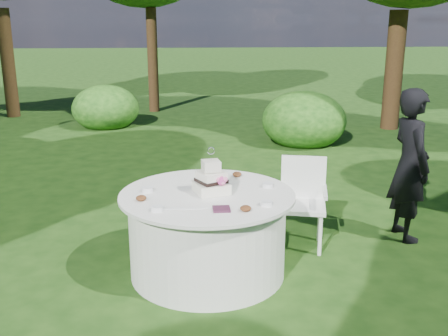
{
  "coord_description": "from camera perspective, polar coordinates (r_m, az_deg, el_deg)",
  "views": [
    {
      "loc": [
        -0.2,
        -4.39,
        2.25
      ],
      "look_at": [
        0.15,
        0.0,
        1.0
      ],
      "focal_mm": 42.0,
      "sensor_mm": 36.0,
      "label": 1
    }
  ],
  "objects": [
    {
      "name": "ground",
      "position": [
        4.94,
        -1.77,
        -11.27
      ],
      "size": [
        80.0,
        80.0,
        0.0
      ],
      "primitive_type": "plane",
      "color": "#16360E",
      "rests_on": "ground"
    },
    {
      "name": "napkins",
      "position": [
        4.24,
        -0.28,
        -4.48
      ],
      "size": [
        0.14,
        0.14,
        0.02
      ],
      "primitive_type": "cube",
      "color": "#451D33",
      "rests_on": "table"
    },
    {
      "name": "feather_plume",
      "position": [
        4.27,
        -4.39,
        -4.42
      ],
      "size": [
        0.48,
        0.07,
        0.01
      ],
      "primitive_type": "ellipsoid",
      "color": "white",
      "rests_on": "table"
    },
    {
      "name": "guest",
      "position": [
        5.76,
        19.59,
        0.31
      ],
      "size": [
        0.42,
        0.61,
        1.6
      ],
      "primitive_type": "imported",
      "rotation": [
        0.0,
        0.0,
        1.64
      ],
      "color": "black",
      "rests_on": "ground"
    },
    {
      "name": "table",
      "position": [
        4.78,
        -1.81,
        -7.11
      ],
      "size": [
        1.56,
        1.56,
        0.77
      ],
      "color": "white",
      "rests_on": "ground"
    },
    {
      "name": "cake",
      "position": [
        4.62,
        -1.37,
        -1.39
      ],
      "size": [
        0.34,
        0.34,
        0.42
      ],
      "color": "white",
      "rests_on": "table"
    },
    {
      "name": "chair",
      "position": [
        5.4,
        8.56,
        -3.01
      ],
      "size": [
        0.55,
        0.55,
        0.91
      ],
      "color": "white",
      "rests_on": "ground"
    },
    {
      "name": "votives",
      "position": [
        4.51,
        -1.5,
        -3.08
      ],
      "size": [
        1.19,
        0.65,
        0.04
      ],
      "color": "white",
      "rests_on": "table"
    },
    {
      "name": "petal_cups",
      "position": [
        4.59,
        -1.67,
        -2.66
      ],
      "size": [
        0.98,
        1.05,
        0.05
      ],
      "color": "#562D16",
      "rests_on": "table"
    }
  ]
}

